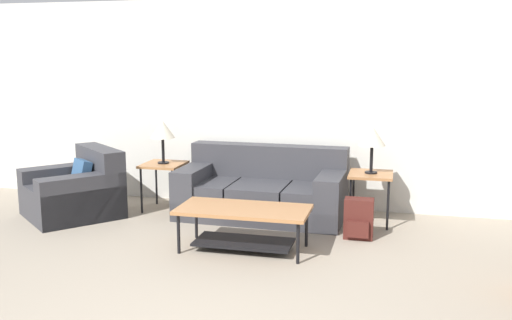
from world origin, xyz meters
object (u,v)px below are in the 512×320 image
at_px(table_lamp_left, 162,130).
at_px(backpack, 359,219).
at_px(armchair, 76,192).
at_px(side_table_right, 371,179).
at_px(couch, 263,192).
at_px(table_lamp_right, 372,137).
at_px(side_table_left, 164,168).
at_px(coffee_table, 244,219).

relative_size(table_lamp_left, backpack, 1.26).
height_order(armchair, backpack, armchair).
xyz_separation_m(side_table_right, backpack, (-0.09, -0.59, -0.32)).
bearing_deg(couch, armchair, -166.69).
height_order(table_lamp_left, table_lamp_right, same).
relative_size(armchair, side_table_left, 2.37).
bearing_deg(armchair, side_table_right, 8.58).
bearing_deg(coffee_table, side_table_left, 137.74).
height_order(side_table_right, backpack, side_table_right).
relative_size(couch, armchair, 1.42).
bearing_deg(table_lamp_left, table_lamp_right, 0.00).
bearing_deg(backpack, side_table_left, 166.33).
xyz_separation_m(couch, table_lamp_right, (1.26, 0.00, 0.71)).
height_order(coffee_table, side_table_right, side_table_right).
bearing_deg(couch, coffee_table, -85.45).
bearing_deg(table_lamp_left, couch, -0.15).
bearing_deg(armchair, side_table_left, 29.50).
bearing_deg(table_lamp_right, couch, -179.85).
height_order(coffee_table, table_lamp_right, table_lamp_right).
distance_m(table_lamp_right, backpack, 0.99).
xyz_separation_m(coffee_table, side_table_right, (1.16, 1.24, 0.20)).
bearing_deg(coffee_table, side_table_right, 46.79).
bearing_deg(couch, table_lamp_left, 179.85).
bearing_deg(backpack, table_lamp_right, 81.81).
bearing_deg(backpack, couch, 153.35).
relative_size(coffee_table, backpack, 3.03).
distance_m(side_table_left, side_table_right, 2.52).
bearing_deg(table_lamp_left, coffee_table, -42.26).
relative_size(side_table_left, table_lamp_left, 1.09).
bearing_deg(couch, side_table_left, 179.85).
bearing_deg(side_table_left, table_lamp_right, -0.00).
height_order(table_lamp_left, backpack, table_lamp_left).
bearing_deg(side_table_left, couch, -0.15).
distance_m(table_lamp_left, backpack, 2.63).
relative_size(couch, table_lamp_left, 3.67).
height_order(armchair, table_lamp_left, table_lamp_left).
relative_size(couch, coffee_table, 1.53).
height_order(couch, side_table_right, couch).
bearing_deg(side_table_right, table_lamp_right, -126.87).
bearing_deg(table_lamp_left, side_table_right, 0.00).
relative_size(side_table_left, backpack, 1.37).
xyz_separation_m(armchair, side_table_left, (0.92, 0.52, 0.24)).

